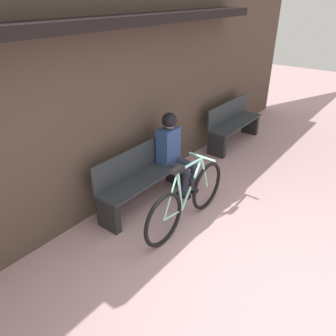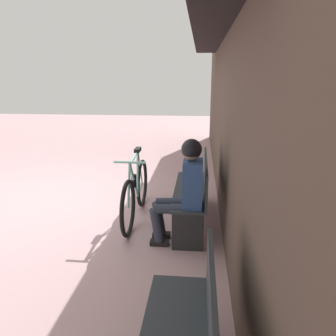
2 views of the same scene
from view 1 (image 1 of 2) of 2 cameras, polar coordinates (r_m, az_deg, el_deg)
ground_plane at (r=3.75m, az=16.96°, el=-21.56°), size 24.00×24.00×0.00m
storefront_wall at (r=4.17m, az=-14.83°, el=11.71°), size 12.00×0.56×3.20m
park_bench_near at (r=4.75m, az=-4.39°, el=-1.86°), size 1.59×0.42×0.87m
bicycle at (r=4.32m, az=3.35°, el=-5.53°), size 1.70×0.40×0.95m
person_seated at (r=4.95m, az=0.90°, el=3.60°), size 0.34×0.60×1.25m
park_bench_far at (r=6.85m, az=11.30°, el=7.41°), size 1.55×0.42×0.87m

